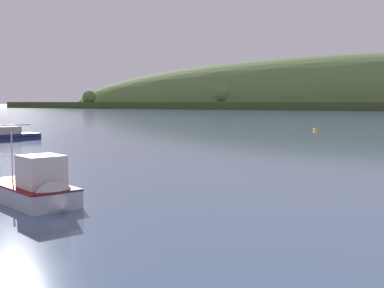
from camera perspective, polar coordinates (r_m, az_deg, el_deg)
The scene contains 3 objects.
far_shoreline_hill at distance 282.63m, azimuth 18.94°, elevation 3.73°, with size 504.99×98.38×58.77m.
fishing_boat_moored at distance 21.21m, azimuth -17.16°, elevation -5.38°, with size 5.85×3.78×3.47m.
mooring_buoy_foreground at distance 74.60m, azimuth 13.74°, elevation 1.51°, with size 0.69×0.69×0.77m.
Camera 1 is at (22.90, -4.23, 4.09)m, focal length 47.37 mm.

